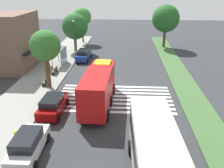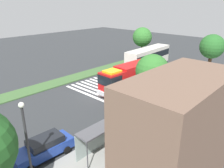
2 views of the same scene
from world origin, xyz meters
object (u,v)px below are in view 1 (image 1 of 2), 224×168
transit_bus (159,167)px  bench_near_shelter (55,70)px  sidewalk_tree_west (45,46)px  parked_car_west (28,144)px  bus_stop_shelter (61,53)px  median_tree_west (166,19)px  parked_car_mid (53,104)px  sidewalk_tree_far_east (82,17)px  sidewalk_tree_east (75,27)px  fire_truck (99,85)px  fire_hydrant (16,134)px  bench_west_of_shelter (46,81)px  parked_car_east (84,55)px  street_lamp (74,35)px

transit_bus → bench_near_shelter: 23.11m
sidewalk_tree_west → parked_car_west: bearing=-169.7°
transit_bus → bus_stop_shelter: transit_bus is taller
median_tree_west → parked_car_mid: bearing=152.4°
transit_bus → sidewalk_tree_far_east: bearing=-167.0°
bus_stop_shelter → sidewalk_tree_east: bearing=-4.2°
transit_bus → sidewalk_tree_far_east: 41.00m
fire_truck → fire_hydrant: 8.96m
transit_bus → sidewalk_tree_west: sidewalk_tree_west is taller
sidewalk_tree_west → median_tree_west: 26.27m
bench_near_shelter → sidewalk_tree_west: 6.35m
sidewalk_tree_far_east → fire_hydrant: 34.73m
fire_truck → transit_bus: 12.47m
parked_car_west → fire_hydrant: size_ratio=6.84×
bus_stop_shelter → sidewalk_tree_far_east: size_ratio=0.50×
transit_bus → fire_truck: bearing=-161.1°
bench_west_of_shelter → sidewalk_tree_west: 4.50m
transit_bus → sidewalk_tree_far_east: size_ratio=1.64×
parked_car_mid → fire_hydrant: parked_car_mid is taller
parked_car_west → transit_bus: 9.38m
bus_stop_shelter → bench_near_shelter: 4.20m
sidewalk_tree_east → sidewalk_tree_far_east: bearing=0.0°
sidewalk_tree_west → median_tree_west: size_ratio=0.85×
fire_truck → bench_west_of_shelter: (4.56, 6.93, -1.47)m
parked_car_mid → sidewalk_tree_east: (22.51, 2.20, 3.63)m
parked_car_mid → bench_near_shelter: (10.53, 2.77, -0.30)m
fire_truck → bus_stop_shelter: 14.21m
transit_bus → sidewalk_tree_east: (31.99, 10.89, 2.35)m
parked_car_west → parked_car_east: 23.69m
parked_car_west → parked_car_mid: 6.18m
transit_bus → sidewalk_tree_west: size_ratio=1.72×
bench_west_of_shelter → street_lamp: size_ratio=0.27×
street_lamp → sidewalk_tree_far_east: sidewalk_tree_far_east is taller
bench_near_shelter → sidewalk_tree_east: (11.98, -0.58, 3.93)m
transit_bus → sidewalk_tree_far_east: sidewalk_tree_far_east is taller
parked_car_west → bench_west_of_shelter: parked_car_west is taller
transit_bus → sidewalk_tree_east: size_ratio=1.72×
fire_hydrant → sidewalk_tree_far_east: bearing=0.8°
fire_truck → parked_car_east: (15.38, 4.15, -1.17)m
parked_car_east → street_lamp: 3.84m
parked_car_east → bench_near_shelter: parked_car_east is taller
parked_car_west → median_tree_west: median_tree_west is taller
fire_truck → bench_west_of_shelter: bearing=58.7°
parked_car_west → street_lamp: (25.66, 1.80, 2.76)m
parked_car_mid → median_tree_west: (26.70, -13.95, 4.56)m
parked_car_west → bench_near_shelter: parked_car_west is taller
fire_truck → fire_hydrant: fire_truck is taller
parked_car_west → street_lamp: size_ratio=0.81×
parked_car_east → fire_hydrant: size_ratio=6.90×
bus_stop_shelter → sidewalk_tree_west: bearing=-176.0°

